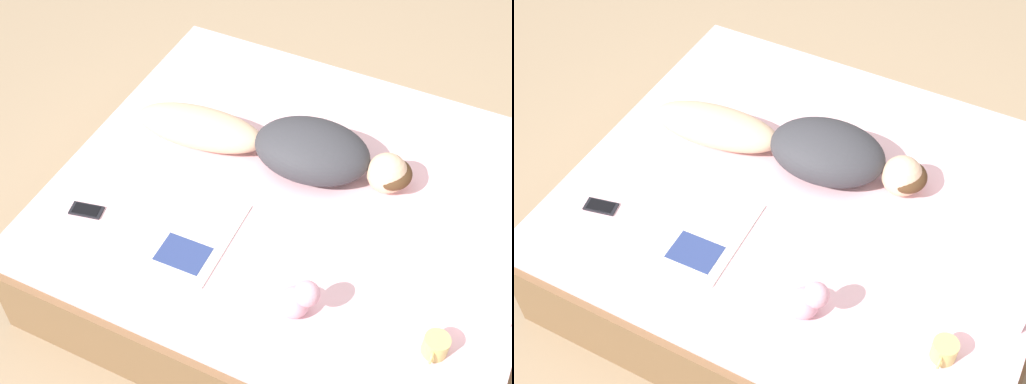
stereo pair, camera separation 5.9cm
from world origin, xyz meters
TOP-DOWN VIEW (x-y plane):
  - ground_plane at (0.00, 0.00)m, footprint 12.00×12.00m
  - bed at (0.00, 0.00)m, footprint 1.72×2.02m
  - person at (-0.11, -0.13)m, footprint 0.40×1.25m
  - open_magazine at (0.42, -0.27)m, footprint 0.45×0.29m
  - coffee_mug at (0.51, 0.72)m, footprint 0.12×0.09m
  - cell_phone at (0.50, -0.74)m, footprint 0.09×0.15m
  - plush_toy at (0.57, 0.23)m, footprint 0.13×0.15m
  - pillow at (-0.04, 0.76)m, footprint 0.68×0.35m

SIDE VIEW (x-z plane):
  - ground_plane at x=0.00m, z-range 0.00..0.00m
  - bed at x=0.00m, z-range 0.00..0.53m
  - open_magazine at x=0.42m, z-range 0.53..0.54m
  - cell_phone at x=0.50m, z-range 0.54..0.55m
  - coffee_mug at x=0.51m, z-range 0.54..0.62m
  - pillow at x=-0.04m, z-range 0.54..0.64m
  - plush_toy at x=0.57m, z-range 0.53..0.71m
  - person at x=-0.11m, z-range 0.52..0.74m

